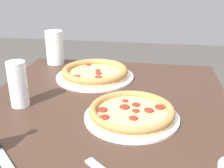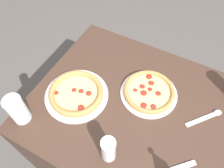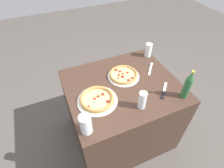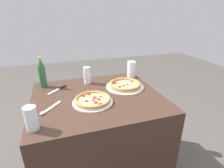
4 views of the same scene
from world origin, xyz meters
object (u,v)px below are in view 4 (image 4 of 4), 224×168
(glass_lemonade, at_px, (31,119))
(knife, at_px, (58,89))
(glass_mango_juice, at_px, (131,70))
(glass_red_wine, at_px, (87,76))
(pizza_salami, at_px, (93,100))
(beer_bottle, at_px, (42,73))
(pizza_veggie, at_px, (125,85))
(spoon, at_px, (48,110))

(glass_lemonade, bearing_deg, knife, 73.37)
(glass_mango_juice, xyz_separation_m, glass_red_wine, (-0.45, -0.04, -0.00))
(pizza_salami, bearing_deg, glass_mango_juice, 40.49)
(beer_bottle, bearing_deg, glass_mango_juice, -0.38)
(pizza_salami, relative_size, beer_bottle, 1.10)
(glass_lemonade, height_order, glass_red_wine, glass_red_wine)
(glass_red_wine, height_order, beer_bottle, beer_bottle)
(glass_lemonade, height_order, glass_mango_juice, glass_mango_juice)
(pizza_veggie, distance_m, glass_red_wine, 0.35)
(pizza_veggie, relative_size, knife, 2.02)
(glass_red_wine, relative_size, knife, 0.95)
(pizza_veggie, distance_m, glass_mango_juice, 0.28)
(pizza_salami, distance_m, spoon, 0.31)
(glass_lemonade, distance_m, beer_bottle, 0.62)
(knife, bearing_deg, beer_bottle, 136.61)
(glass_red_wine, distance_m, knife, 0.28)
(beer_bottle, relative_size, spoon, 1.57)
(glass_lemonade, xyz_separation_m, knife, (0.15, 0.51, -0.06))
(pizza_salami, height_order, glass_mango_juice, glass_mango_juice)
(pizza_veggie, xyz_separation_m, glass_lemonade, (-0.70, -0.38, 0.04))
(pizza_veggie, distance_m, knife, 0.57)
(glass_mango_juice, relative_size, beer_bottle, 0.59)
(pizza_veggie, height_order, glass_red_wine, glass_red_wine)
(beer_bottle, distance_m, spoon, 0.45)
(pizza_veggie, bearing_deg, knife, 167.28)
(pizza_veggie, bearing_deg, pizza_salami, -150.34)
(pizza_salami, xyz_separation_m, glass_lemonade, (-0.38, -0.20, 0.05))
(beer_bottle, bearing_deg, pizza_veggie, -19.23)
(glass_lemonade, xyz_separation_m, spoon, (0.08, 0.18, -0.06))
(pizza_veggie, bearing_deg, glass_lemonade, -151.45)
(glass_red_wine, bearing_deg, glass_lemonade, -125.63)
(glass_mango_juice, xyz_separation_m, spoon, (-0.79, -0.43, -0.06))
(pizza_veggie, relative_size, glass_mango_juice, 2.06)
(glass_lemonade, bearing_deg, spoon, 67.72)
(glass_lemonade, bearing_deg, glass_red_wine, 54.37)
(pizza_veggie, bearing_deg, beer_bottle, 160.77)
(pizza_veggie, relative_size, spoon, 1.92)
(glass_mango_juice, bearing_deg, pizza_salami, -139.51)
(pizza_salami, xyz_separation_m, glass_red_wine, (0.03, 0.38, 0.05))
(pizza_salami, relative_size, glass_red_wine, 1.91)
(glass_lemonade, relative_size, glass_mango_juice, 0.89)
(pizza_veggie, distance_m, glass_lemonade, 0.80)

